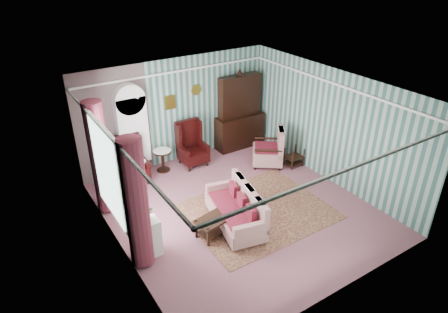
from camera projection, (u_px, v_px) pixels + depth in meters
floor at (238, 209)px, 9.30m from camera, size 6.00×6.00×0.00m
room_shell at (211, 134)px, 8.19m from camera, size 5.53×6.02×2.91m
bookcase at (133, 135)px, 10.24m from camera, size 0.80×0.28×2.24m
dresser_hutch at (240, 110)px, 11.67m from camera, size 1.50×0.56×2.36m
wingback_left at (132, 161)px, 10.06m from camera, size 0.76×0.80×1.25m
wingback_right at (193, 144)px, 10.90m from camera, size 0.76×0.80×1.25m
seated_woman at (132, 162)px, 10.08m from camera, size 0.44×0.40×1.18m
round_side_table at (163, 161)px, 10.76m from camera, size 0.50×0.50×0.60m
nest_table at (294, 157)px, 11.02m from camera, size 0.45×0.38×0.54m
plant_stand at (146, 239)px, 7.74m from camera, size 0.55×0.35×0.80m
rug at (257, 211)px, 9.21m from camera, size 3.20×2.60×0.01m
sofa at (235, 205)px, 8.54m from camera, size 1.45×1.99×1.05m
floral_armchair at (268, 147)px, 10.97m from camera, size 1.22×1.23×1.05m
coffee_table at (217, 225)px, 8.44m from camera, size 1.02×0.65×0.42m
potted_plant_a at (143, 215)px, 7.42m from camera, size 0.43×0.39×0.41m
potted_plant_b at (143, 208)px, 7.58m from camera, size 0.30×0.27×0.45m
potted_plant_c at (141, 213)px, 7.50m from camera, size 0.26×0.26×0.36m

